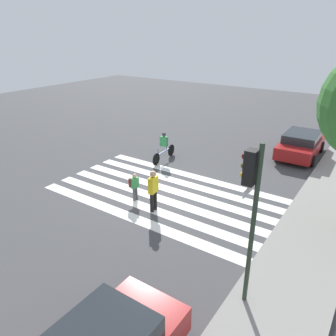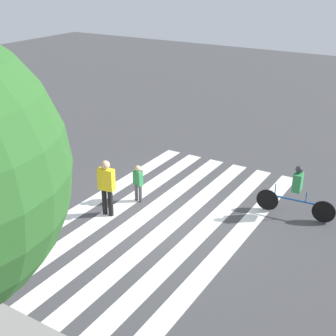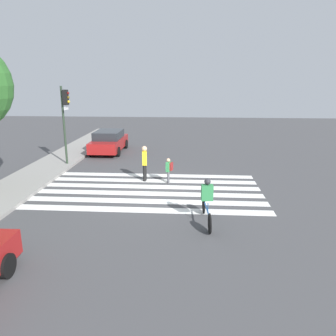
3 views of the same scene
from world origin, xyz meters
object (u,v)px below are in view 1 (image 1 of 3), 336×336
Objects in this scene: pedestrian_child_with_backpack at (153,189)px; cyclist_near_curb at (164,146)px; traffic_light at (251,197)px; car_parked_dark_suv at (301,144)px; pedestrian_adult_yellow_jacket at (134,185)px.

pedestrian_child_with_backpack is 0.75× the size of cyclist_near_curb.
traffic_light reaches higher than pedestrian_child_with_backpack.
pedestrian_adult_yellow_jacket is at bearing -26.31° from car_parked_dark_suv.
car_parked_dark_suv is (-9.85, 3.29, -0.27)m from pedestrian_child_with_backpack.
traffic_light is 2.59× the size of pedestrian_child_with_backpack.
cyclist_near_curb is at bearing -51.63° from car_parked_dark_suv.
pedestrian_adult_yellow_jacket is 0.52× the size of cyclist_near_curb.
car_parked_dark_suv is (-9.57, 4.52, 0.01)m from pedestrian_adult_yellow_jacket.
traffic_light is 3.71× the size of pedestrian_adult_yellow_jacket.
pedestrian_adult_yellow_jacket is at bearing 69.04° from pedestrian_child_with_backpack.
pedestrian_child_with_backpack reaches higher than cyclist_near_curb.
traffic_light is at bearing 41.30° from cyclist_near_curb.
cyclist_near_curb is (-7.38, -7.65, -2.32)m from traffic_light.
cyclist_near_curb is at bearing 22.44° from pedestrian_child_with_backpack.
traffic_light is 1.94× the size of cyclist_near_curb.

